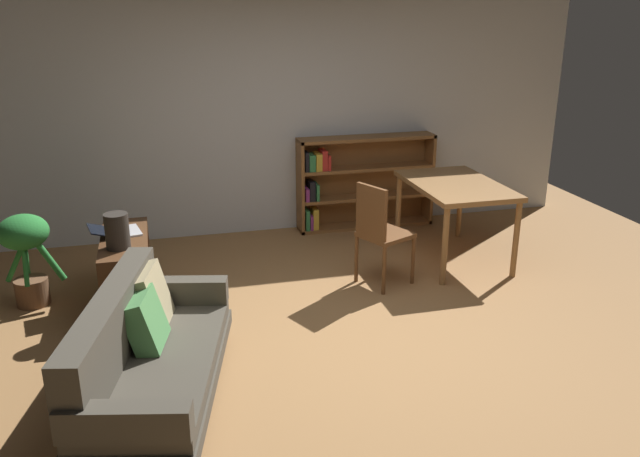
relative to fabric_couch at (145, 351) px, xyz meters
The scene contains 10 objects.
ground_plane 1.70m from the fabric_couch, 17.76° to the left, with size 8.16×8.16×0.00m, color #9E7042.
back_wall_panel 3.71m from the fabric_couch, 63.70° to the left, with size 6.80×0.10×2.70m, color silver.
fabric_couch is the anchor object (origin of this frame).
media_console 1.57m from the fabric_couch, 95.44° to the left, with size 0.39×1.08×0.60m.
open_laptop 1.72m from the fabric_couch, 96.84° to the left, with size 0.47×0.38×0.08m.
desk_speaker 1.39m from the fabric_couch, 97.79° to the left, with size 0.19×0.19×0.29m.
potted_floor_plant 1.99m from the fabric_couch, 118.89° to the left, with size 0.52×0.42×0.81m.
dining_table 3.55m from the fabric_couch, 30.97° to the left, with size 0.83×1.27×0.80m.
dining_chair_near 2.50m from the fabric_couch, 33.50° to the left, with size 0.54×0.54×0.97m.
bookshelf 3.89m from the fabric_couch, 51.67° to the left, with size 1.58×0.29×1.06m.
Camera 1 is at (-1.42, -4.35, 2.49)m, focal length 36.41 mm.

